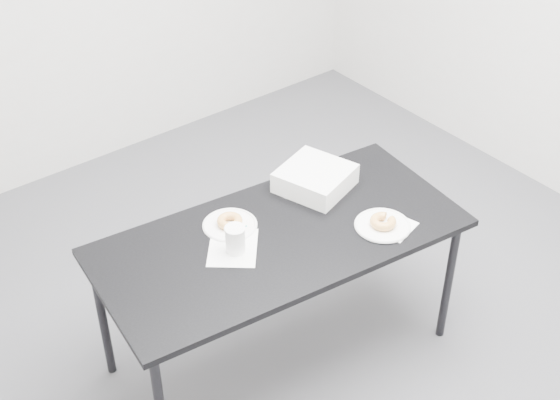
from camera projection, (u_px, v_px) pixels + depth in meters
floor at (296, 322)px, 3.96m from camera, size 4.00×4.00×0.00m
table at (280, 244)px, 3.40m from camera, size 1.68×0.93×0.73m
scorecard at (233, 247)px, 3.30m from camera, size 0.32×0.33×0.00m
logo_patch at (239, 229)px, 3.39m from camera, size 0.06×0.06×0.00m
pen at (236, 232)px, 3.37m from camera, size 0.12×0.02×0.01m
napkin at (393, 226)px, 3.41m from camera, size 0.21×0.21×0.00m
plate_near at (383, 225)px, 3.41m from camera, size 0.25×0.25×0.01m
donut_near at (383, 221)px, 3.39m from camera, size 0.13×0.13×0.04m
plate_far at (230, 225)px, 3.42m from camera, size 0.24×0.24×0.01m
donut_far at (230, 221)px, 3.40m from camera, size 0.13×0.13×0.04m
coffee_cup at (235, 239)px, 3.24m from camera, size 0.08×0.08×0.12m
cup_lid at (290, 193)px, 3.61m from camera, size 0.09×0.09×0.01m
bakery_box at (315, 178)px, 3.62m from camera, size 0.38×0.38×0.10m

